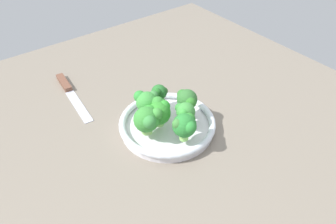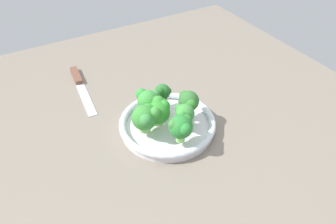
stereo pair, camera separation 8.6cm
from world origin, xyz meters
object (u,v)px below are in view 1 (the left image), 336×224
Objects in this scene: broccoli_floret_0 at (147,101)px; broccoli_floret_2 at (148,119)px; broccoli_floret_1 at (187,100)px; bowl at (168,125)px; broccoli_floret_6 at (185,125)px; knife at (69,90)px; broccoli_floret_3 at (185,112)px; broccoli_floret_5 at (159,93)px; broccoli_floret_4 at (159,110)px.

broccoli_floret_0 is 0.99× the size of broccoli_floret_2.
bowl is at bearing -3.03° from broccoli_floret_1.
broccoli_floret_6 is at bearing 47.68° from broccoli_floret_1.
broccoli_floret_2 is 34.59cm from knife.
broccoli_floret_6 is (-2.03, 13.48, -0.04)cm from broccoli_floret_0.
broccoli_floret_2 is 9.78cm from broccoli_floret_3.
broccoli_floret_4 is at bearing 53.57° from broccoli_floret_5.
broccoli_floret_6 is 43.34cm from knife.
broccoli_floret_6 is at bearing 83.21° from bowl.
broccoli_floret_1 is at bearing -179.56° from broccoli_floret_2.
broccoli_floret_3 is at bearing 90.36° from broccoli_floret_5.
broccoli_floret_2 is 9.52cm from broccoli_floret_6.
broccoli_floret_4 is 1.15× the size of broccoli_floret_5.
broccoli_floret_2 is at bearing 15.97° from broccoli_floret_4.
broccoli_floret_3 is (-2.53, 3.80, 5.79)cm from bowl.
broccoli_floret_2 reaches higher than knife.
broccoli_floret_5 is at bearing 123.21° from knife.
bowl is at bearing 71.18° from broccoli_floret_5.
broccoli_floret_5 is at bearing -89.64° from broccoli_floret_3.
broccoli_floret_4 is 8.99cm from broccoli_floret_6.
broccoli_floret_3 reaches higher than knife.
broccoli_floret_0 is 6.90cm from broccoli_floret_2.
broccoli_floret_0 reaches higher than broccoli_floret_1.
broccoli_floret_1 is 4.97cm from broccoli_floret_3.
broccoli_floret_2 is (6.65, 0.42, 6.00)cm from bowl.
broccoli_floret_2 reaches higher than broccoli_floret_5.
knife is at bearing -58.42° from broccoli_floret_1.
broccoli_floret_2 is 4.59cm from broccoli_floret_4.
broccoli_floret_6 is (-1.29, 8.89, 0.49)cm from broccoli_floret_4.
broccoli_floret_4 is 34.58cm from knife.
broccoli_floret_0 is at bearing -81.42° from broccoli_floret_6.
broccoli_floret_0 is 0.28× the size of knife.
knife is (13.19, -40.63, -7.27)cm from broccoli_floret_6.
broccoli_floret_1 reaches higher than broccoli_floret_5.
broccoli_floret_3 is 11.02cm from broccoli_floret_5.
broccoli_floret_5 is at bearing -108.82° from bowl.
broccoli_floret_6 is at bearing 126.71° from broccoli_floret_2.
broccoli_floret_6 is (0.96, 8.05, 6.18)cm from bowl.
bowl reaches higher than knife.
broccoli_floret_5 is at bearing -126.43° from broccoli_floret_4.
broccoli_floret_4 is at bearing -81.75° from broccoli_floret_6.
broccoli_floret_0 reaches higher than broccoli_floret_3.
broccoli_floret_4 is (-4.40, -1.26, -0.31)cm from broccoli_floret_2.
broccoli_floret_0 is at bearing -32.39° from broccoli_floret_1.
broccoli_floret_1 reaches higher than bowl.
broccoli_floret_6 is at bearing 98.25° from broccoli_floret_4.
broccoli_floret_6 reaches higher than knife.
broccoli_floret_0 is at bearing -61.15° from bowl.
broccoli_floret_2 is 11.90cm from broccoli_floret_5.
bowl is 7.37cm from broccoli_floret_3.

